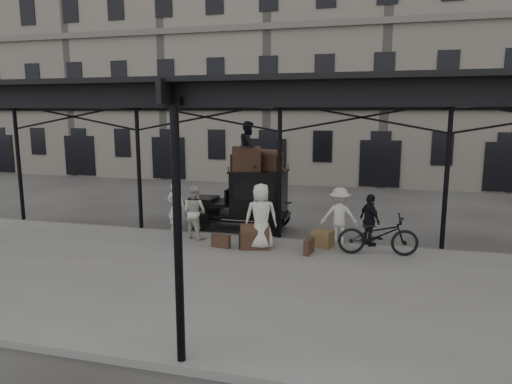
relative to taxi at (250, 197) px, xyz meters
The scene contains 18 objects.
ground 3.72m from the taxi, 68.03° to the right, with size 120.00×120.00×0.00m, color #383533.
platform 5.55m from the taxi, 75.95° to the right, with size 28.00×8.00×0.15m, color slate.
canopy 6.18m from the taxi, 75.20° to the right, with size 22.50×9.00×4.74m.
building_frontage 15.89m from the taxi, 84.89° to the left, with size 64.00×8.00×14.00m, color slate.
taxi is the anchor object (origin of this frame).
porter_left 2.69m from the taxi, 143.99° to the right, with size 0.64×0.42×1.76m, color silver.
porter_midleft 2.42m from the taxi, 123.28° to the right, with size 0.85×0.66×1.74m, color beige.
porter_centre 2.82m from the taxi, 68.10° to the right, with size 0.97×0.63×1.98m, color silver.
porter_official 4.45m from the taxi, 19.29° to the right, with size 0.94×0.39×1.61m, color black.
porter_right 3.59m from the taxi, 24.14° to the right, with size 1.14×0.66×1.77m, color beige.
bicycle 5.05m from the taxi, 27.96° to the right, with size 0.79×2.26×1.19m, color black.
porter_roof 1.84m from the taxi, 107.50° to the right, with size 0.84×0.65×1.72m, color black.
steamer_trunk_roof_near 1.36m from the taxi, 108.07° to the right, with size 0.98×0.60×0.72m, color #483021, non-canonical shape.
steamer_trunk_roof_far 1.46m from the taxi, 16.81° to the left, with size 0.83×0.51×0.61m, color #483021, non-canonical shape.
steamer_trunk_platform 2.87m from the taxi, 71.77° to the right, with size 0.86×0.53×0.63m, color #483021, non-canonical shape.
wicker_hamper 3.52m from the taxi, 34.84° to the right, with size 0.60×0.45×0.50m, color brown.
suitcase_upright 3.83m from the taxi, 47.63° to the right, with size 0.15×0.60×0.45m, color #483021.
suitcase_flat 2.97m from the taxi, 93.09° to the right, with size 0.60×0.15×0.40m, color #483021.
Camera 1 is at (2.96, -12.21, 4.18)m, focal length 32.00 mm.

